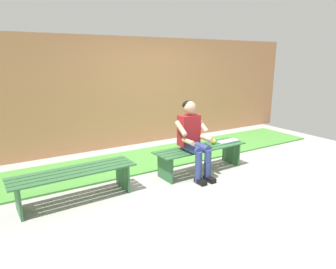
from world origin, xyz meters
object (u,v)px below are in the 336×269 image
(person_seated, at_px, (193,136))
(apple, at_px, (213,142))
(bench_near, at_px, (201,153))
(bench_far, at_px, (74,178))
(book_open, at_px, (228,141))

(person_seated, xyz_separation_m, apple, (-0.54, -0.14, -0.20))
(bench_near, relative_size, bench_far, 1.02)
(bench_near, distance_m, person_seated, 0.43)
(bench_far, bearing_deg, apple, -179.14)
(bench_near, xyz_separation_m, person_seated, (0.24, 0.10, 0.35))
(bench_far, relative_size, apple, 18.70)
(bench_near, distance_m, book_open, 0.63)
(bench_near, xyz_separation_m, apple, (-0.30, -0.04, 0.15))
(person_seated, bearing_deg, bench_near, -157.81)
(person_seated, height_order, book_open, person_seated)
(person_seated, relative_size, apple, 13.84)
(book_open, bearing_deg, bench_far, -2.21)
(person_seated, bearing_deg, book_open, -173.05)
(bench_near, height_order, person_seated, person_seated)
(bench_near, bearing_deg, bench_far, 0.00)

